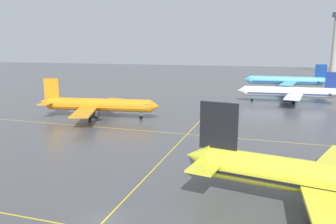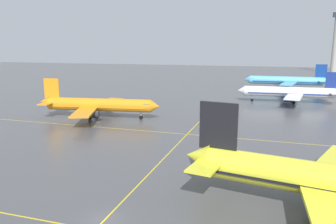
{
  "view_description": "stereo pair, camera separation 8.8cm",
  "coord_description": "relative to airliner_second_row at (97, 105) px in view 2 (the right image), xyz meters",
  "views": [
    {
      "loc": [
        16.26,
        -28.9,
        18.65
      ],
      "look_at": [
        -4.13,
        36.67,
        4.82
      ],
      "focal_mm": 34.7,
      "sensor_mm": 36.0,
      "label": 1
    },
    {
      "loc": [
        16.35,
        -28.87,
        18.65
      ],
      "look_at": [
        -4.13,
        36.67,
        4.82
      ],
      "focal_mm": 34.7,
      "sensor_mm": 36.0,
      "label": 2
    }
  ],
  "objects": [
    {
      "name": "ground_plane",
      "position": [
        26.85,
        -46.39,
        -3.53
      ],
      "size": [
        600.0,
        600.0,
        0.0
      ],
      "primitive_type": "plane",
      "color": "#4C4C4F"
    },
    {
      "name": "airliner_second_row",
      "position": [
        0.0,
        0.0,
        0.0
      ],
      "size": [
        33.28,
        28.44,
        10.35
      ],
      "color": "orange",
      "rests_on": "ground"
    },
    {
      "name": "airliner_third_row",
      "position": [
        50.04,
        40.63,
        0.09
      ],
      "size": [
        34.1,
        29.37,
        10.6
      ],
      "color": "white",
      "rests_on": "ground"
    },
    {
      "name": "airliner_far_left_stand",
      "position": [
        50.54,
        78.05,
        0.31
      ],
      "size": [
        36.13,
        31.27,
        11.27
      ],
      "color": "#5BB7E5",
      "rests_on": "ground"
    },
    {
      "name": "taxiway_markings",
      "position": [
        26.85,
        -28.74,
        -3.53
      ],
      "size": [
        115.31,
        86.48,
        0.01
      ],
      "color": "yellow",
      "rests_on": "ground"
    }
  ]
}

